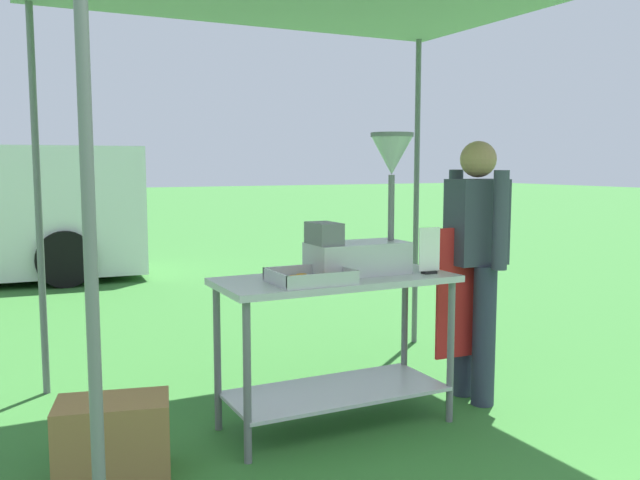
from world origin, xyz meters
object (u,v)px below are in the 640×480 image
donut_fryer (365,225)px  menu_sign (429,254)px  supply_crate (113,438)px  vendor (475,257)px  donut_tray (311,279)px  donut_cart (336,320)px

donut_fryer → menu_sign: 0.40m
donut_fryer → supply_crate: bearing=-175.0°
menu_sign → supply_crate: menu_sign is taller
vendor → donut_fryer: bearing=177.4°
donut_tray → vendor: 1.18m
donut_tray → donut_fryer: 0.50m
donut_fryer → vendor: size_ratio=0.50×
donut_tray → donut_fryer: donut_fryer is taller
donut_cart → vendor: bearing=0.1°
donut_tray → supply_crate: bearing=178.9°
menu_sign → vendor: size_ratio=0.16×
donut_cart → menu_sign: size_ratio=5.04×
menu_sign → donut_cart: bearing=165.2°
menu_sign → vendor: 0.47m
donut_tray → donut_fryer: (0.41, 0.14, 0.25)m
donut_cart → donut_tray: size_ratio=3.25×
donut_tray → vendor: size_ratio=0.25×
donut_cart → vendor: vendor is taller
menu_sign → vendor: bearing=17.6°
donut_tray → supply_crate: 1.23m
donut_tray → vendor: vendor is taller
donut_cart → donut_fryer: donut_fryer is taller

